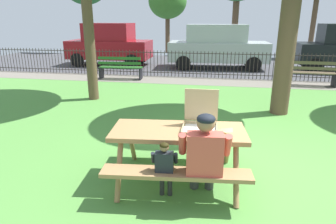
# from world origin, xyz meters

# --- Properties ---
(ground) EXTENTS (28.00, 11.23, 0.02)m
(ground) POSITION_xyz_m (0.00, 1.61, -0.01)
(ground) COLOR #4F893C
(cobblestone_walkway) EXTENTS (28.00, 1.40, 0.01)m
(cobblestone_walkway) POSITION_xyz_m (0.00, 6.53, -0.00)
(cobblestone_walkway) COLOR slate
(street_asphalt) EXTENTS (28.00, 6.77, 0.01)m
(street_asphalt) POSITION_xyz_m (0.00, 10.61, -0.01)
(street_asphalt) COLOR #424247
(picnic_table_foreground) EXTENTS (1.94, 1.65, 0.79)m
(picnic_table_foreground) POSITION_xyz_m (-1.16, -0.46, 0.60)
(picnic_table_foreground) COLOR #997248
(picnic_table_foreground) RESTS_ON ground
(pizza_box_open) EXTENTS (0.47, 0.50, 0.52)m
(pizza_box_open) POSITION_xyz_m (-0.88, -0.36, 0.89)
(pizza_box_open) COLOR tan
(pizza_box_open) RESTS_ON picnic_table_foreground
(pizza_slice_on_table) EXTENTS (0.25, 0.27, 0.02)m
(pizza_slice_on_table) POSITION_xyz_m (-0.53, -0.40, 0.78)
(pizza_slice_on_table) COLOR #F9D667
(pizza_slice_on_table) RESTS_ON picnic_table_foreground
(adult_at_table) EXTENTS (0.63, 0.62, 1.19)m
(adult_at_table) POSITION_xyz_m (-0.78, -0.93, 0.66)
(adult_at_table) COLOR #383838
(adult_at_table) RESTS_ON ground
(child_at_table) EXTENTS (0.32, 0.32, 0.83)m
(child_at_table) POSITION_xyz_m (-1.24, -1.00, 0.50)
(child_at_table) COLOR #272727
(child_at_table) RESTS_ON ground
(iron_fence_streetside) EXTENTS (20.40, 0.03, 1.01)m
(iron_fence_streetside) POSITION_xyz_m (0.00, 7.23, 0.51)
(iron_fence_streetside) COLOR #2D2823
(iron_fence_streetside) RESTS_ON ground
(park_bench_left) EXTENTS (1.62, 0.56, 0.85)m
(park_bench_left) POSITION_xyz_m (-4.33, 6.39, 0.42)
(park_bench_left) COLOR #275F24
(park_bench_left) RESTS_ON ground
(park_bench_center) EXTENTS (1.61, 0.52, 0.85)m
(park_bench_center) POSITION_xyz_m (2.35, 6.39, 0.42)
(park_bench_center) COLOR brown
(park_bench_center) RESTS_ON ground
(parked_car_far_left) EXTENTS (3.91, 1.85, 1.98)m
(parked_car_far_left) POSITION_xyz_m (-5.98, 9.69, 1.01)
(parked_car_far_left) COLOR maroon
(parked_car_far_left) RESTS_ON ground
(parked_car_left) EXTENTS (4.48, 2.08, 1.94)m
(parked_car_left) POSITION_xyz_m (-0.84, 9.68, 1.01)
(parked_car_left) COLOR #B0BAB7
(parked_car_left) RESTS_ON ground
(far_tree_midleft) EXTENTS (2.47, 2.47, 4.36)m
(far_tree_midleft) POSITION_xyz_m (-4.25, 15.85, 3.22)
(far_tree_midleft) COLOR brown
(far_tree_midleft) RESTS_ON ground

